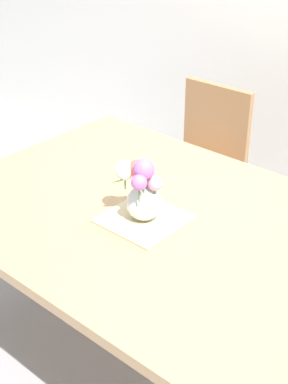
% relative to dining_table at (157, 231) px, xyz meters
% --- Properties ---
extents(ground_plane, '(12.00, 12.00, 0.00)m').
position_rel_dining_table_xyz_m(ground_plane, '(0.00, 0.00, -0.68)').
color(ground_plane, '#939399').
extents(dining_table, '(1.70, 1.19, 0.75)m').
position_rel_dining_table_xyz_m(dining_table, '(0.00, 0.00, 0.00)').
color(dining_table, tan).
rests_on(dining_table, ground_plane).
extents(chair_left, '(0.42, 0.42, 0.90)m').
position_rel_dining_table_xyz_m(chair_left, '(-0.45, 0.94, -0.16)').
color(chair_left, '#9E7047').
rests_on(chair_left, ground_plane).
extents(placemat, '(0.28, 0.28, 0.01)m').
position_rel_dining_table_xyz_m(placemat, '(-0.01, -0.06, 0.08)').
color(placemat, '#CCB789').
rests_on(placemat, dining_table).
extents(flower_vase, '(0.17, 0.18, 0.26)m').
position_rel_dining_table_xyz_m(flower_vase, '(-0.02, -0.07, 0.20)').
color(flower_vase, silver).
rests_on(flower_vase, placemat).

